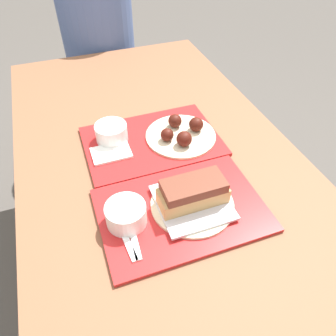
{
  "coord_description": "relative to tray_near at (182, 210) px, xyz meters",
  "views": [
    {
      "loc": [
        -0.24,
        -0.68,
        1.44
      ],
      "look_at": [
        -0.01,
        -0.02,
        0.77
      ],
      "focal_mm": 35.0,
      "sensor_mm": 36.0,
      "label": 1
    }
  ],
  "objects": [
    {
      "name": "ground_plane",
      "position": [
        0.02,
        0.15,
        -0.74
      ],
      "size": [
        12.0,
        12.0,
        0.0
      ],
      "primitive_type": "plane",
      "color": "#4C4742"
    },
    {
      "name": "plastic_knife_near",
      "position": [
        -0.15,
        -0.03,
        0.01
      ],
      "size": [
        0.03,
        0.17,
        0.0
      ],
      "color": "white",
      "rests_on": "tray_near"
    },
    {
      "name": "tray_far",
      "position": [
        0.02,
        0.31,
        0.0
      ],
      "size": [
        0.45,
        0.31,
        0.01
      ],
      "color": "red",
      "rests_on": "picnic_table"
    },
    {
      "name": "picnic_table",
      "position": [
        0.02,
        0.15,
        -0.09
      ],
      "size": [
        0.9,
        1.85,
        0.73
      ],
      "color": "brown",
      "rests_on": "ground_plane"
    },
    {
      "name": "bowl_coleslaw_far",
      "position": [
        -0.11,
        0.36,
        0.04
      ],
      "size": [
        0.11,
        0.11,
        0.06
      ],
      "color": "white",
      "rests_on": "tray_far"
    },
    {
      "name": "wings_plate_far",
      "position": [
        0.12,
        0.29,
        0.02
      ],
      "size": [
        0.24,
        0.24,
        0.06
      ],
      "color": "beige",
      "rests_on": "tray_far"
    },
    {
      "name": "bowl_coleslaw_near",
      "position": [
        -0.15,
        0.01,
        0.04
      ],
      "size": [
        0.11,
        0.11,
        0.06
      ],
      "color": "white",
      "rests_on": "tray_near"
    },
    {
      "name": "picnic_bench_far",
      "position": [
        0.02,
        1.3,
        -0.35
      ],
      "size": [
        0.85,
        0.28,
        0.47
      ],
      "color": "brown",
      "rests_on": "ground_plane"
    },
    {
      "name": "person_seated_across",
      "position": [
        0.02,
        1.3,
        0.01
      ],
      "size": [
        0.39,
        0.39,
        0.7
      ],
      "color": "#4C6093",
      "rests_on": "picnic_bench_far"
    },
    {
      "name": "brisket_sandwich_plate",
      "position": [
        0.03,
        0.0,
        0.04
      ],
      "size": [
        0.23,
        0.23,
        0.09
      ],
      "color": "beige",
      "rests_on": "tray_near"
    },
    {
      "name": "napkin_far",
      "position": [
        -0.13,
        0.29,
        0.01
      ],
      "size": [
        0.12,
        0.09,
        0.01
      ],
      "color": "white",
      "rests_on": "tray_far"
    },
    {
      "name": "plastic_fork_near",
      "position": [
        -0.17,
        -0.03,
        0.01
      ],
      "size": [
        0.03,
        0.17,
        0.0
      ],
      "color": "white",
      "rests_on": "tray_near"
    },
    {
      "name": "tray_near",
      "position": [
        0.0,
        0.0,
        0.0
      ],
      "size": [
        0.45,
        0.31,
        0.01
      ],
      "color": "red",
      "rests_on": "picnic_table"
    },
    {
      "name": "condiment_packet",
      "position": [
        -0.0,
        0.07,
        0.01
      ],
      "size": [
        0.04,
        0.03,
        0.01
      ],
      "color": "teal",
      "rests_on": "tray_near"
    }
  ]
}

